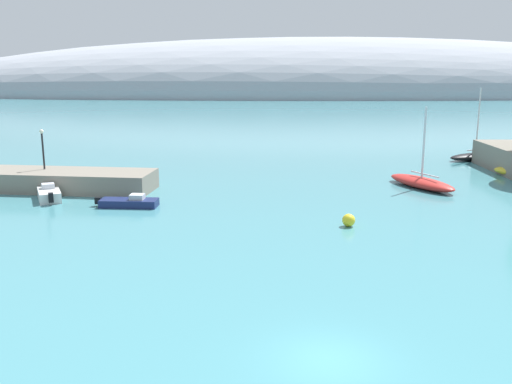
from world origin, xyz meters
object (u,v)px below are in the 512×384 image
object	(u,v)px
harbor_lamp_post	(43,144)
mooring_buoy_yellow	(349,220)
motorboat_navy_foreground	(130,202)
sailboat_black_near_shore	(476,156)
motorboat_white_alongside_breakwater	(50,194)
sailboat_red_outer_mooring	(422,182)

from	to	relation	value
harbor_lamp_post	mooring_buoy_yellow	bearing A→B (deg)	-26.50
motorboat_navy_foreground	harbor_lamp_post	xyz separation A→B (m)	(-8.86, 6.84, 3.56)
sailboat_black_near_shore	mooring_buoy_yellow	xyz separation A→B (m)	(-18.86, -27.57, -0.05)
motorboat_navy_foreground	mooring_buoy_yellow	distance (m)	16.87
sailboat_black_near_shore	mooring_buoy_yellow	distance (m)	33.41
mooring_buoy_yellow	sailboat_black_near_shore	bearing A→B (deg)	55.63
motorboat_navy_foreground	motorboat_white_alongside_breakwater	world-z (taller)	motorboat_white_alongside_breakwater
sailboat_black_near_shore	sailboat_red_outer_mooring	world-z (taller)	sailboat_black_near_shore
motorboat_white_alongside_breakwater	harbor_lamp_post	world-z (taller)	harbor_lamp_post
sailboat_black_near_shore	sailboat_red_outer_mooring	distance (m)	18.33
sailboat_red_outer_mooring	harbor_lamp_post	size ratio (longest dim) A/B	2.24
motorboat_navy_foreground	mooring_buoy_yellow	size ratio (longest dim) A/B	5.59
sailboat_black_near_shore	mooring_buoy_yellow	world-z (taller)	sailboat_black_near_shore
sailboat_red_outer_mooring	motorboat_navy_foreground	size ratio (longest dim) A/B	1.61
sailboat_black_near_shore	motorboat_navy_foreground	bearing A→B (deg)	11.00
motorboat_navy_foreground	harbor_lamp_post	distance (m)	11.74
sailboat_red_outer_mooring	motorboat_white_alongside_breakwater	world-z (taller)	sailboat_red_outer_mooring
sailboat_red_outer_mooring	harbor_lamp_post	bearing A→B (deg)	63.36
sailboat_black_near_shore	motorboat_navy_foreground	world-z (taller)	sailboat_black_near_shore
sailboat_red_outer_mooring	mooring_buoy_yellow	xyz separation A→B (m)	(-8.43, -12.50, -0.07)
sailboat_black_near_shore	motorboat_white_alongside_breakwater	size ratio (longest dim) A/B	1.94
sailboat_red_outer_mooring	motorboat_white_alongside_breakwater	size ratio (longest dim) A/B	1.87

